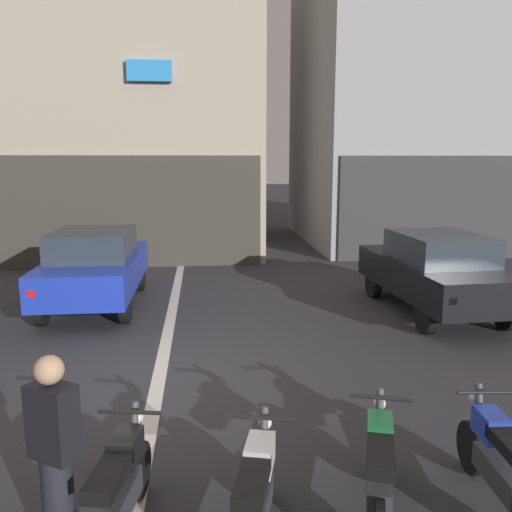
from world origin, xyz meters
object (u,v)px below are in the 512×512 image
(car_blue_crossing_near, at_px, (95,265))
(motorcycle_white_row_left_mid, at_px, (256,496))
(person_by_motorcycles, at_px, (56,457))
(motorcycle_green_row_centre, at_px, (379,468))
(car_black_parked_kerbside, at_px, (435,270))
(motorcycle_blue_row_right_mid, at_px, (499,461))
(motorcycle_black_row_leftmost, at_px, (120,488))

(car_blue_crossing_near, distance_m, motorcycle_white_row_left_mid, 7.89)
(car_blue_crossing_near, height_order, person_by_motorcycles, person_by_motorcycles)
(motorcycle_green_row_centre, bearing_deg, car_black_parked_kerbside, 61.94)
(car_blue_crossing_near, xyz_separation_m, car_black_parked_kerbside, (6.94, -1.17, 0.00))
(car_blue_crossing_near, bearing_deg, motorcycle_white_row_left_mid, -70.24)
(car_black_parked_kerbside, bearing_deg, person_by_motorcycles, -133.14)
(car_blue_crossing_near, relative_size, motorcycle_blue_row_right_mid, 2.46)
(car_black_parked_kerbside, bearing_deg, motorcycle_white_row_left_mid, -124.42)
(person_by_motorcycles, bearing_deg, motorcycle_green_row_centre, 4.88)
(motorcycle_green_row_centre, distance_m, motorcycle_blue_row_right_mid, 1.09)
(motorcycle_blue_row_right_mid, xyz_separation_m, person_by_motorcycles, (-3.71, -0.22, 0.40))
(motorcycle_black_row_leftmost, relative_size, motorcycle_blue_row_right_mid, 0.99)
(car_black_parked_kerbside, distance_m, person_by_motorcycles, 8.49)
(motorcycle_white_row_left_mid, height_order, motorcycle_green_row_centre, same)
(motorcycle_white_row_left_mid, distance_m, person_by_motorcycles, 1.58)
(motorcycle_black_row_leftmost, relative_size, motorcycle_white_row_left_mid, 1.01)
(car_black_parked_kerbside, bearing_deg, car_blue_crossing_near, 170.41)
(car_blue_crossing_near, height_order, motorcycle_green_row_centre, car_blue_crossing_near)
(motorcycle_white_row_left_mid, bearing_deg, person_by_motorcycles, 178.33)
(car_black_parked_kerbside, relative_size, person_by_motorcycles, 2.50)
(car_blue_crossing_near, relative_size, motorcycle_green_row_centre, 2.55)
(motorcycle_white_row_left_mid, xyz_separation_m, person_by_motorcycles, (-1.53, 0.04, 0.40))
(car_black_parked_kerbside, relative_size, motorcycle_white_row_left_mid, 2.55)
(motorcycle_blue_row_right_mid, distance_m, person_by_motorcycles, 3.74)
(person_by_motorcycles, bearing_deg, motorcycle_black_row_leftmost, 20.45)
(car_blue_crossing_near, relative_size, car_black_parked_kerbside, 0.98)
(car_blue_crossing_near, distance_m, person_by_motorcycles, 7.46)
(car_black_parked_kerbside, xyz_separation_m, motorcycle_black_row_leftmost, (-5.37, -6.04, -0.43))
(motorcycle_blue_row_right_mid, bearing_deg, motorcycle_green_row_centre, 179.80)
(car_blue_crossing_near, xyz_separation_m, person_by_motorcycles, (1.13, -7.37, -0.03))
(motorcycle_green_row_centre, xyz_separation_m, person_by_motorcycles, (-2.62, -0.22, 0.40))
(car_black_parked_kerbside, height_order, motorcycle_green_row_centre, car_black_parked_kerbside)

